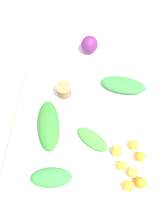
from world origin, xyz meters
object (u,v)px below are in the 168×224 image
at_px(orange_0, 129,186).
at_px(orange_1, 141,157).
at_px(cabbage_purple, 89,44).
at_px(orange_2, 133,172).
at_px(paper_bag, 64,90).
at_px(orange_3, 122,166).
at_px(greens_bunch_kale, 51,178).
at_px(greens_bunch_chard, 123,85).
at_px(orange_5, 117,151).
at_px(greens_bunch_dandelion, 49,125).
at_px(greens_bunch_scallion, 93,139).
at_px(orange_4, 141,183).
at_px(orange_6, 134,145).

height_order(orange_0, orange_1, orange_0).
relative_size(cabbage_purple, orange_2, 2.02).
height_order(paper_bag, orange_3, paper_bag).
bearing_deg(cabbage_purple, orange_2, 21.57).
bearing_deg(cabbage_purple, greens_bunch_kale, -7.62).
distance_m(greens_bunch_chard, orange_2, 0.66).
height_order(greens_bunch_kale, orange_5, orange_5).
xyz_separation_m(greens_bunch_kale, orange_0, (-0.00, 0.51, 0.00)).
height_order(greens_bunch_dandelion, orange_5, greens_bunch_dandelion).
relative_size(cabbage_purple, greens_bunch_scallion, 0.55).
bearing_deg(greens_bunch_dandelion, orange_2, 66.79).
height_order(paper_bag, orange_4, paper_bag).
relative_size(orange_4, orange_5, 0.97).
distance_m(cabbage_purple, orange_5, 0.90).
bearing_deg(cabbage_purple, orange_5, 17.99).
distance_m(paper_bag, greens_bunch_kale, 0.64).
distance_m(greens_bunch_scallion, orange_0, 0.39).
height_order(greens_bunch_scallion, orange_0, orange_0).
xyz_separation_m(greens_bunch_kale, orange_5, (-0.22, 0.42, 0.01)).
bearing_deg(greens_bunch_kale, greens_bunch_chard, 149.30).
bearing_deg(greens_bunch_chard, orange_2, 7.81).
xyz_separation_m(greens_bunch_chard, orange_0, (0.75, 0.07, 0.00)).
bearing_deg(greens_bunch_scallion, orange_4, 53.05).
bearing_deg(orange_2, paper_bag, -135.50).
relative_size(greens_bunch_dandelion, orange_4, 5.01).
xyz_separation_m(cabbage_purple, greens_bunch_scallion, (0.79, 0.10, -0.04)).
relative_size(greens_bunch_dandelion, orange_0, 5.05).
xyz_separation_m(orange_1, orange_6, (-0.08, -0.05, 0.00)).
distance_m(paper_bag, greens_bunch_scallion, 0.44).
height_order(paper_bag, orange_1, paper_bag).
distance_m(greens_bunch_kale, orange_3, 0.48).
bearing_deg(greens_bunch_chard, greens_bunch_kale, -30.70).
distance_m(orange_3, orange_4, 0.16).
height_order(greens_bunch_kale, greens_bunch_chard, same).
bearing_deg(orange_6, orange_4, 11.41).
relative_size(cabbage_purple, paper_bag, 1.24).
bearing_deg(greens_bunch_chard, orange_3, 1.36).
relative_size(greens_bunch_kale, orange_0, 3.65).
bearing_deg(greens_bunch_dandelion, orange_5, 75.34).
distance_m(greens_bunch_scallion, orange_3, 0.27).
height_order(orange_1, orange_2, orange_1).
xyz_separation_m(greens_bunch_scallion, orange_4, (0.26, 0.34, 0.01)).
bearing_deg(orange_3, orange_6, 152.70).
distance_m(greens_bunch_scallion, greens_bunch_kale, 0.38).
relative_size(greens_bunch_kale, orange_2, 3.96).
relative_size(orange_2, orange_6, 0.94).
bearing_deg(greens_bunch_scallion, orange_6, 88.29).
distance_m(orange_1, orange_4, 0.17).
relative_size(greens_bunch_chard, orange_6, 4.68).
relative_size(greens_bunch_chard, orange_5, 4.40).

